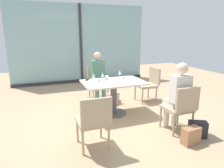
# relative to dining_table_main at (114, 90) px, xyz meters

# --- Properties ---
(ground_plane) EXTENTS (12.00, 12.00, 0.00)m
(ground_plane) POSITION_rel_dining_table_main_xyz_m (0.00, 0.00, -0.55)
(ground_plane) COLOR tan
(window_wall_backdrop) EXTENTS (4.73, 0.10, 2.70)m
(window_wall_backdrop) POSITION_rel_dining_table_main_xyz_m (0.00, 3.20, 0.66)
(window_wall_backdrop) COLOR #8CB7BC
(window_wall_backdrop) RESTS_ON ground_plane
(dining_table_main) EXTENTS (1.31, 0.86, 0.73)m
(dining_table_main) POSITION_rel_dining_table_main_xyz_m (0.00, 0.00, 0.00)
(dining_table_main) COLOR silver
(dining_table_main) RESTS_ON ground_plane
(chair_front_right) EXTENTS (0.46, 0.50, 0.87)m
(chair_front_right) POSITION_rel_dining_table_main_xyz_m (0.79, -1.24, -0.05)
(chair_front_right) COLOR tan
(chair_front_right) RESTS_ON ground_plane
(chair_near_window) EXTENTS (0.46, 0.51, 0.87)m
(chair_near_window) POSITION_rel_dining_table_main_xyz_m (0.00, 1.24, -0.05)
(chair_near_window) COLOR tan
(chair_near_window) RESTS_ON ground_plane
(chair_front_left) EXTENTS (0.46, 0.50, 0.87)m
(chair_front_left) POSITION_rel_dining_table_main_xyz_m (-0.79, -1.24, -0.05)
(chair_front_left) COLOR tan
(chair_front_left) RESTS_ON ground_plane
(chair_far_right) EXTENTS (0.50, 0.46, 0.87)m
(chair_far_right) POSITION_rel_dining_table_main_xyz_m (1.18, 0.49, -0.05)
(chair_far_right) COLOR tan
(chair_far_right) RESTS_ON ground_plane
(person_front_right) EXTENTS (0.34, 0.39, 1.26)m
(person_front_right) POSITION_rel_dining_table_main_xyz_m (0.79, -1.13, 0.15)
(person_front_right) COLOR silver
(person_front_right) RESTS_ON ground_plane
(person_near_window) EXTENTS (0.34, 0.39, 1.26)m
(person_near_window) POSITION_rel_dining_table_main_xyz_m (-0.00, 1.13, 0.15)
(person_near_window) COLOR #4C7F6B
(person_near_window) RESTS_ON ground_plane
(wine_glass_0) EXTENTS (0.07, 0.07, 0.18)m
(wine_glass_0) POSITION_rel_dining_table_main_xyz_m (-0.20, 0.16, 0.32)
(wine_glass_0) COLOR silver
(wine_glass_0) RESTS_ON dining_table_main
(wine_glass_1) EXTENTS (0.07, 0.07, 0.18)m
(wine_glass_1) POSITION_rel_dining_table_main_xyz_m (-0.41, 0.11, 0.32)
(wine_glass_1) COLOR silver
(wine_glass_1) RESTS_ON dining_table_main
(wine_glass_2) EXTENTS (0.07, 0.07, 0.18)m
(wine_glass_2) POSITION_rel_dining_table_main_xyz_m (0.12, -0.23, 0.32)
(wine_glass_2) COLOR silver
(wine_glass_2) RESTS_ON dining_table_main
(wine_glass_3) EXTENTS (0.07, 0.07, 0.18)m
(wine_glass_3) POSITION_rel_dining_table_main_xyz_m (-0.26, -0.22, 0.32)
(wine_glass_3) COLOR silver
(wine_glass_3) RESTS_ON dining_table_main
(wine_glass_4) EXTENTS (0.07, 0.07, 0.18)m
(wine_glass_4) POSITION_rel_dining_table_main_xyz_m (0.25, 0.24, 0.32)
(wine_glass_4) COLOR silver
(wine_glass_4) RESTS_ON dining_table_main
(wine_glass_5) EXTENTS (0.07, 0.07, 0.18)m
(wine_glass_5) POSITION_rel_dining_table_main_xyz_m (-0.41, -0.28, 0.32)
(wine_glass_5) COLOR silver
(wine_glass_5) RESTS_ON dining_table_main
(coffee_cup) EXTENTS (0.08, 0.08, 0.09)m
(coffee_cup) POSITION_rel_dining_table_main_xyz_m (-0.08, 0.21, 0.23)
(coffee_cup) COLOR white
(coffee_cup) RESTS_ON dining_table_main
(cell_phone_on_table) EXTENTS (0.13, 0.16, 0.01)m
(cell_phone_on_table) POSITION_rel_dining_table_main_xyz_m (-0.50, 0.34, 0.19)
(cell_phone_on_table) COLOR black
(cell_phone_on_table) RESTS_ON dining_table_main
(handbag_0) EXTENTS (0.31, 0.19, 0.28)m
(handbag_0) POSITION_rel_dining_table_main_xyz_m (0.70, -1.64, -0.41)
(handbag_0) COLOR #A3704C
(handbag_0) RESTS_ON ground_plane
(handbag_1) EXTENTS (0.34, 0.26, 0.28)m
(handbag_1) POSITION_rel_dining_table_main_xyz_m (0.21, 0.59, -0.41)
(handbag_1) COLOR beige
(handbag_1) RESTS_ON ground_plane
(handbag_2) EXTENTS (0.34, 0.28, 0.28)m
(handbag_2) POSITION_rel_dining_table_main_xyz_m (0.97, -1.49, -0.41)
(handbag_2) COLOR #232328
(handbag_2) RESTS_ON ground_plane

